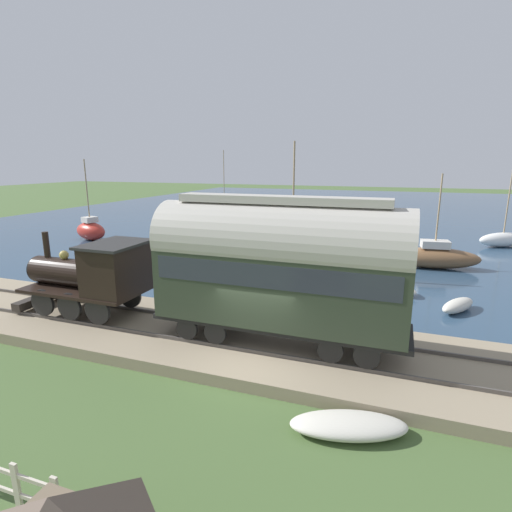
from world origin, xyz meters
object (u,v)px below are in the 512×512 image
at_px(rowboat_mid_harbor, 458,305).
at_px(beached_dinghy, 349,425).
at_px(passenger_coach, 279,264).
at_px(sailboat_red, 91,230).
at_px(rowboat_off_pier, 400,289).
at_px(rowboat_far_out, 160,256).
at_px(sailboat_white, 503,239).
at_px(rowboat_near_shore, 115,268).
at_px(sailboat_brown, 434,257).
at_px(sailboat_black, 292,266).
at_px(sailboat_teal, 224,205).
at_px(steam_locomotive, 95,273).

height_order(rowboat_mid_harbor, beached_dinghy, rowboat_mid_harbor).
relative_size(passenger_coach, sailboat_red, 1.27).
height_order(passenger_coach, sailboat_red, sailboat_red).
height_order(rowboat_off_pier, rowboat_far_out, rowboat_far_out).
xyz_separation_m(passenger_coach, sailboat_white, (22.60, -11.13, -2.53)).
bearing_deg(rowboat_near_shore, sailboat_brown, -112.26).
distance_m(passenger_coach, sailboat_black, 9.99).
bearing_deg(sailboat_red, rowboat_near_shore, -114.42).
bearing_deg(passenger_coach, beached_dinghy, -140.57).
bearing_deg(beached_dinghy, rowboat_off_pier, -5.50).
bearing_deg(sailboat_brown, sailboat_teal, 38.51).
height_order(steam_locomotive, rowboat_far_out, steam_locomotive).
height_order(rowboat_far_out, beached_dinghy, rowboat_far_out).
xyz_separation_m(rowboat_far_out, beached_dinghy, (-13.41, -13.88, -0.05)).
xyz_separation_m(passenger_coach, rowboat_far_out, (10.09, 11.14, -2.88)).
bearing_deg(rowboat_off_pier, passenger_coach, -163.02).
distance_m(rowboat_far_out, beached_dinghy, 19.30).
distance_m(sailboat_red, rowboat_near_shore, 11.46).
bearing_deg(passenger_coach, sailboat_teal, 26.50).
distance_m(sailboat_teal, rowboat_near_shore, 32.79).
xyz_separation_m(steam_locomotive, sailboat_red, (14.30, 13.11, -1.33)).
height_order(sailboat_white, rowboat_mid_harbor, sailboat_white).
height_order(sailboat_black, rowboat_near_shore, sailboat_black).
xyz_separation_m(sailboat_teal, beached_dinghy, (-41.94, -21.98, -0.28)).
bearing_deg(rowboat_far_out, sailboat_red, 105.08).
xyz_separation_m(sailboat_red, sailboat_white, (8.30, -31.64, -0.19)).
relative_size(passenger_coach, rowboat_mid_harbor, 3.65).
xyz_separation_m(sailboat_teal, rowboat_far_out, (-28.53, -8.11, -0.23)).
bearing_deg(sailboat_white, rowboat_near_shore, 97.07).
distance_m(steam_locomotive, rowboat_off_pier, 13.97).
distance_m(passenger_coach, rowboat_off_pier, 9.40).
distance_m(sailboat_white, rowboat_mid_harbor, 16.93).
bearing_deg(passenger_coach, sailboat_black, 11.98).
xyz_separation_m(steam_locomotive, passenger_coach, (0.00, -7.40, 1.01)).
bearing_deg(sailboat_black, rowboat_mid_harbor, -106.17).
relative_size(sailboat_red, sailboat_teal, 0.83).
xyz_separation_m(sailboat_brown, sailboat_black, (-4.57, 7.72, -0.10)).
relative_size(steam_locomotive, sailboat_white, 0.63).
distance_m(sailboat_teal, sailboat_black, 33.89).
bearing_deg(sailboat_red, sailboat_teal, 14.62).
bearing_deg(rowboat_near_shore, steam_locomotive, 169.84).
distance_m(passenger_coach, rowboat_mid_harbor, 9.36).
relative_size(sailboat_teal, rowboat_off_pier, 4.05).
bearing_deg(rowboat_off_pier, sailboat_white, 15.63).
bearing_deg(steam_locomotive, rowboat_off_pier, -54.26).
distance_m(sailboat_white, beached_dinghy, 27.25).
xyz_separation_m(sailboat_red, rowboat_far_out, (-4.21, -9.37, -0.54)).
bearing_deg(rowboat_mid_harbor, sailboat_red, 16.32).
bearing_deg(rowboat_off_pier, rowboat_mid_harbor, -83.00).
xyz_separation_m(rowboat_near_shore, rowboat_far_out, (3.45, -0.86, 0.04)).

